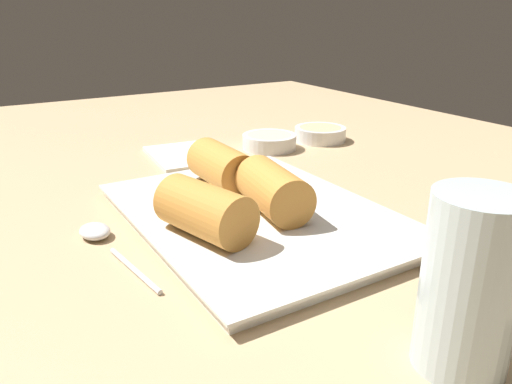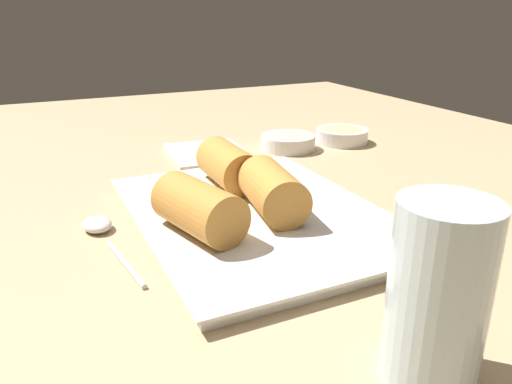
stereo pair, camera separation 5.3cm
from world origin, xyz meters
TOP-DOWN VIEW (x-y plane):
  - table_surface at (0.00, 0.00)cm, footprint 180.00×140.00cm
  - serving_plate at (0.54, 1.89)cm, footprint 34.46×25.64cm
  - roll_front_left at (-8.68, 2.26)cm, footprint 10.72×5.30cm
  - roll_front_right at (3.07, -5.87)cm, footprint 11.08×7.55cm
  - roll_back_left at (1.66, 3.16)cm, footprint 11.00×6.66cm
  - dipping_bowl_near at (-24.56, 19.75)cm, footprint 9.10×9.10cm
  - dipping_bowl_far at (-24.41, 30.46)cm, footprint 9.10×9.10cm
  - spoon at (-3.63, -14.36)cm, footprint 16.34×3.73cm
  - napkin at (-27.26, 6.30)cm, footprint 15.08×13.19cm
  - drinking_glass at (27.72, 1.32)cm, footprint 6.19×6.19cm

SIDE VIEW (x-z plane):
  - table_surface at x=0.00cm, z-range 0.00..2.00cm
  - napkin at x=-27.26cm, z-range 2.00..2.60cm
  - spoon at x=-3.63cm, z-range 1.94..3.30cm
  - serving_plate at x=0.54cm, z-range 2.01..3.51cm
  - dipping_bowl_near at x=-24.56cm, z-range 2.11..4.56cm
  - dipping_bowl_far at x=-24.41cm, z-range 2.11..4.56cm
  - roll_front_left at x=-8.68cm, z-range 3.50..8.74cm
  - roll_front_right at x=3.07cm, z-range 3.50..8.74cm
  - roll_back_left at x=1.66cm, z-range 3.50..8.74cm
  - drinking_glass at x=27.72cm, z-range 2.00..14.25cm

